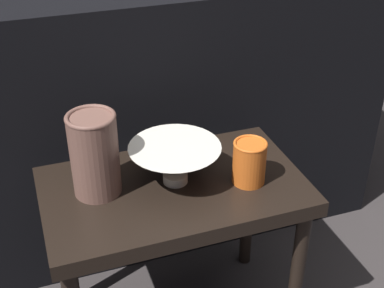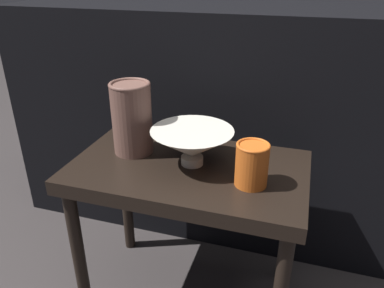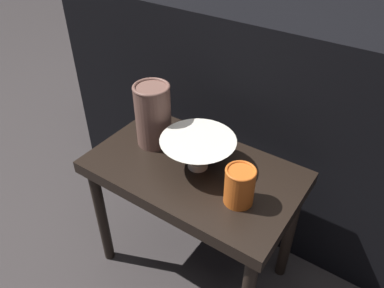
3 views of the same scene
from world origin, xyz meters
name	(u,v)px [view 1 (image 1 of 3)]	position (x,y,z in m)	size (l,w,h in m)	color
table	(174,206)	(0.00, 0.00, 0.40)	(0.63, 0.37, 0.47)	black
couch_backdrop	(127,112)	(0.00, 0.50, 0.41)	(1.57, 0.50, 0.83)	black
bowl	(175,161)	(0.01, 0.01, 0.53)	(0.22, 0.22, 0.10)	silver
vase_textured_left	(94,153)	(-0.17, 0.04, 0.57)	(0.11, 0.11, 0.20)	brown
vase_colorful_right	(249,161)	(0.17, -0.05, 0.52)	(0.08, 0.08, 0.11)	orange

